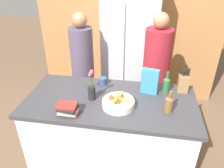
# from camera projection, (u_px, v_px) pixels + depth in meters

# --- Properties ---
(ground_plane) EXTENTS (14.00, 14.00, 0.00)m
(ground_plane) POSITION_uv_depth(u_px,v_px,m) (111.00, 162.00, 2.65)
(ground_plane) COLOR brown
(kitchen_island) EXTENTS (1.72, 0.84, 0.92)m
(kitchen_island) POSITION_uv_depth(u_px,v_px,m) (110.00, 134.00, 2.42)
(kitchen_island) COLOR silver
(kitchen_island) RESTS_ON ground_plane
(back_wall_wood) EXTENTS (2.92, 0.12, 2.60)m
(back_wall_wood) POSITION_uv_depth(u_px,v_px,m) (128.00, 21.00, 3.43)
(back_wall_wood) COLOR #9E6B3D
(back_wall_wood) RESTS_ON ground_plane
(refrigerator) EXTENTS (0.77, 0.63, 2.04)m
(refrigerator) POSITION_uv_depth(u_px,v_px,m) (130.00, 46.00, 3.25)
(refrigerator) COLOR #B7B7BC
(refrigerator) RESTS_ON ground_plane
(fruit_bowl) EXTENTS (0.31, 0.31, 0.11)m
(fruit_bowl) POSITION_uv_depth(u_px,v_px,m) (118.00, 102.00, 2.07)
(fruit_bowl) COLOR silver
(fruit_bowl) RESTS_ON kitchen_island
(knife_block) EXTENTS (0.11, 0.09, 0.27)m
(knife_block) POSITION_uv_depth(u_px,v_px,m) (183.00, 83.00, 2.28)
(knife_block) COLOR olive
(knife_block) RESTS_ON kitchen_island
(flower_vase) EXTENTS (0.08, 0.08, 0.33)m
(flower_vase) POSITION_uv_depth(u_px,v_px,m) (91.00, 89.00, 2.15)
(flower_vase) COLOR #232328
(flower_vase) RESTS_ON kitchen_island
(cereal_box) EXTENTS (0.18, 0.09, 0.27)m
(cereal_box) POSITION_uv_depth(u_px,v_px,m) (150.00, 81.00, 2.24)
(cereal_box) COLOR teal
(cereal_box) RESTS_ON kitchen_island
(coffee_mug) EXTENTS (0.11, 0.10, 0.08)m
(coffee_mug) POSITION_uv_depth(u_px,v_px,m) (103.00, 81.00, 2.44)
(coffee_mug) COLOR #334770
(coffee_mug) RESTS_ON kitchen_island
(book_stack) EXTENTS (0.21, 0.16, 0.09)m
(book_stack) POSITION_uv_depth(u_px,v_px,m) (68.00, 109.00, 1.97)
(book_stack) COLOR maroon
(book_stack) RESTS_ON kitchen_island
(bottle_oil) EXTENTS (0.07, 0.07, 0.24)m
(bottle_oil) POSITION_uv_depth(u_px,v_px,m) (166.00, 84.00, 2.27)
(bottle_oil) COLOR #286633
(bottle_oil) RESTS_ON kitchen_island
(bottle_vinegar) EXTENTS (0.08, 0.08, 0.22)m
(bottle_vinegar) POSITION_uv_depth(u_px,v_px,m) (169.00, 104.00, 1.98)
(bottle_vinegar) COLOR brown
(bottle_vinegar) RESTS_ON kitchen_island
(person_at_sink) EXTENTS (0.30, 0.30, 1.62)m
(person_at_sink) POSITION_uv_depth(u_px,v_px,m) (83.00, 66.00, 2.89)
(person_at_sink) COLOR #383842
(person_at_sink) RESTS_ON ground_plane
(person_in_blue) EXTENTS (0.33, 0.33, 1.64)m
(person_in_blue) POSITION_uv_depth(u_px,v_px,m) (156.00, 70.00, 2.78)
(person_in_blue) COLOR #383842
(person_in_blue) RESTS_ON ground_plane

